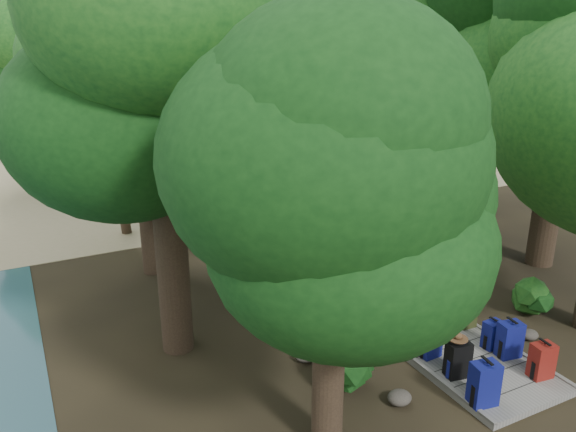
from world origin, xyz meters
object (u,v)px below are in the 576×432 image
backpack_left_c (431,339)px  sun_lounger (290,174)px  backpack_right_b (510,338)px  backpack_right_c (493,333)px  duffel_right_khaki (439,305)px  duffel_right_black (429,297)px  backpack_left_a (484,382)px  backpack_right_d (467,315)px  kayak (145,196)px  backpack_right_a (542,359)px  suitcase_on_boardwalk (403,321)px  backpack_left_b (458,357)px

backpack_left_c → sun_lounger: 12.89m
backpack_right_b → backpack_right_c: (-0.05, 0.36, -0.08)m
duffel_right_khaki → duffel_right_black: (0.02, 0.36, 0.00)m
backpack_right_c → sun_lounger: bearing=77.1°
backpack_left_a → backpack_right_d: size_ratio=1.55×
duffel_right_khaki → kayak: duffel_right_khaki is taller
duffel_right_black → backpack_right_a: bearing=-100.6°
backpack_right_c → duffel_right_black: (0.02, 1.84, -0.09)m
duffel_right_black → kayak: bearing=97.3°
duffel_right_khaki → suitcase_on_boardwalk: 1.36m
backpack_right_c → sun_lounger: backpack_right_c is taller
sun_lounger → backpack_left_c: bearing=-103.6°
backpack_left_a → backpack_left_b: size_ratio=1.12×
backpack_right_d → sun_lounger: 12.09m
sun_lounger → duffel_right_khaki: bearing=-99.2°
backpack_left_c → backpack_right_a: 1.89m
backpack_right_a → kayak: size_ratio=0.23×
backpack_left_c → backpack_right_a: bearing=-49.9°
backpack_left_c → backpack_right_d: size_ratio=1.30×
backpack_left_a → backpack_right_d: (1.53, 1.98, -0.15)m
backpack_left_a → suitcase_on_boardwalk: bearing=96.1°
duffel_right_khaki → backpack_right_a: bearing=-113.5°
backpack_left_a → backpack_right_d: backpack_left_a is taller
sun_lounger → backpack_right_d: bearing=-98.0°
backpack_left_a → sun_lounger: backpack_left_a is taller
backpack_right_a → backpack_right_c: backpack_right_a is taller
backpack_left_c → duffel_right_khaki: bearing=40.3°
duffel_right_khaki → sun_lounger: bearing=54.5°
backpack_left_b → duffel_right_khaki: 2.26m
backpack_left_b → backpack_left_c: (-0.01, 0.70, -0.02)m
duffel_right_khaki → suitcase_on_boardwalk: suitcase_on_boardwalk is taller
backpack_left_b → duffel_right_black: (1.26, 2.24, -0.16)m
duffel_right_khaki → backpack_left_b: bearing=-147.8°
backpack_right_c → duffel_right_black: size_ratio=0.92×
backpack_left_b → kayak: 13.33m
backpack_right_b → suitcase_on_boardwalk: backpack_right_b is taller
backpack_right_c → duffel_right_black: backpack_right_c is taller
backpack_right_a → sun_lounger: backpack_right_a is taller
backpack_right_d → kayak: (-3.72, 11.91, -0.21)m
backpack_right_b → duffel_right_black: bearing=99.2°
backpack_right_c → sun_lounger: size_ratio=0.32×
backpack_left_a → duffel_right_black: bearing=73.7°
backpack_right_b → duffel_right_black: size_ratio=1.15×
kayak → backpack_left_a: bearing=-67.9°
backpack_right_d → duffel_right_black: (-0.10, 1.03, -0.06)m
backpack_right_d → kayak: bearing=110.5°
backpack_right_a → kayak: bearing=111.3°
backpack_right_b → duffel_right_khaki: backpack_right_b is taller
backpack_left_c → suitcase_on_boardwalk: 0.77m
duffel_right_black → sun_lounger: size_ratio=0.35×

